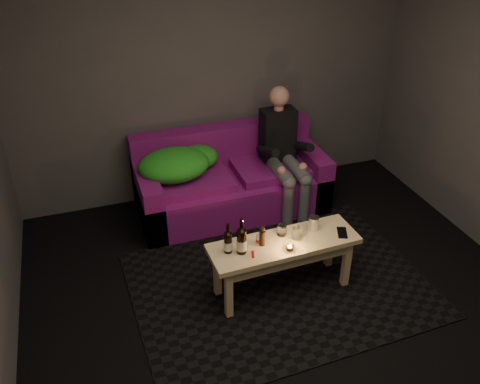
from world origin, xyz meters
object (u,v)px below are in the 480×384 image
object	(u,v)px
steel_cup	(314,223)
beer_bottle_a	(228,242)
person	(283,150)
sofa	(230,183)
coffee_table	(283,250)
beer_bottle_b	(242,240)

from	to	relation	value
steel_cup	beer_bottle_a	bearing A→B (deg)	-175.49
person	steel_cup	world-z (taller)	person
person	steel_cup	size ratio (longest dim) A/B	10.56
sofa	person	bearing A→B (deg)	-16.78
coffee_table	beer_bottle_a	bearing A→B (deg)	177.69
sofa	steel_cup	world-z (taller)	sofa
sofa	beer_bottle_b	world-z (taller)	sofa
sofa	person	size ratio (longest dim) A/B	1.50
beer_bottle_a	steel_cup	size ratio (longest dim) A/B	2.16
sofa	beer_bottle_a	world-z (taller)	sofa
beer_bottle_b	steel_cup	distance (m)	0.65
coffee_table	beer_bottle_b	xyz separation A→B (m)	(-0.35, -0.02, 0.20)
coffee_table	beer_bottle_b	bearing A→B (deg)	-176.77
beer_bottle_a	beer_bottle_b	xyz separation A→B (m)	(0.09, -0.04, 0.02)
person	steel_cup	distance (m)	1.12
person	coffee_table	size ratio (longest dim) A/B	1.03
beer_bottle_a	steel_cup	world-z (taller)	beer_bottle_a
steel_cup	coffee_table	bearing A→B (deg)	-165.10
sofa	beer_bottle_a	size ratio (longest dim) A/B	7.31
coffee_table	steel_cup	distance (m)	0.33
steel_cup	sofa	bearing A→B (deg)	103.58
beer_bottle_b	steel_cup	xyz separation A→B (m)	(0.64, 0.10, -0.05)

